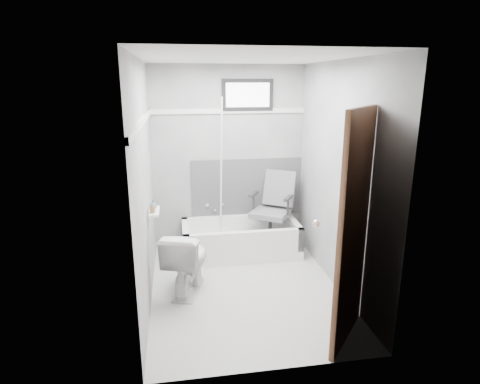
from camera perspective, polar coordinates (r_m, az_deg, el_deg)
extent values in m
plane|color=silver|center=(4.51, 0.74, -13.55)|extent=(2.60, 2.60, 0.00)
plane|color=silver|center=(3.95, 0.86, 18.57)|extent=(2.60, 2.60, 0.00)
cube|color=slate|center=(5.32, -1.65, 4.77)|extent=(2.00, 0.02, 2.40)
cube|color=slate|center=(2.85, 5.37, -4.84)|extent=(2.00, 0.02, 2.40)
cube|color=slate|center=(4.02, -13.40, 0.83)|extent=(0.02, 2.60, 2.40)
cube|color=slate|center=(4.35, 13.90, 1.90)|extent=(0.02, 2.60, 2.40)
imported|color=white|center=(4.35, -7.58, -9.68)|extent=(0.59, 0.79, 0.69)
cube|color=#4C4C4F|center=(5.44, 1.01, 0.68)|extent=(1.50, 0.02, 0.78)
cube|color=white|center=(5.23, -1.69, 11.43)|extent=(2.00, 0.02, 0.06)
cube|color=white|center=(3.91, -13.77, 9.66)|extent=(0.02, 2.60, 0.06)
cylinder|color=white|center=(5.10, -2.69, 2.57)|extent=(0.02, 0.35, 1.93)
cube|color=white|center=(4.20, -12.10, -2.73)|extent=(0.10, 0.32, 0.02)
imported|color=olive|center=(4.10, -12.34, -2.21)|extent=(0.06, 0.06, 0.10)
imported|color=slate|center=(4.24, -12.24, -1.72)|extent=(0.09, 0.09, 0.09)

